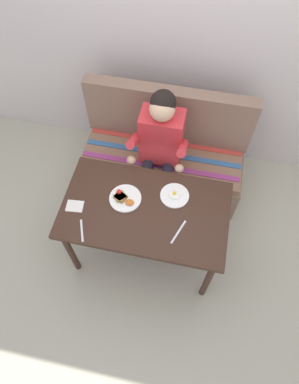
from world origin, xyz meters
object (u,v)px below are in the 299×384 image
(table, at_px, (145,214))
(knife, at_px, (178,232))
(plate_breakfast, at_px, (124,198))
(plate_eggs, at_px, (175,196))
(napkin, at_px, (75,206))
(person, at_px, (160,145))
(couch, at_px, (163,159))
(fork, at_px, (82,231))

(table, relative_size, knife, 6.00)
(plate_breakfast, height_order, plate_eggs, plate_breakfast)
(napkin, bearing_deg, person, 54.08)
(table, xyz_separation_m, plate_breakfast, (-0.16, 0.05, 0.10))
(couch, xyz_separation_m, napkin, (-0.50, -0.85, 0.40))
(plate_breakfast, height_order, knife, plate_breakfast)
(person, height_order, knife, person)
(plate_breakfast, relative_size, fork, 1.38)
(person, xyz_separation_m, napkin, (-0.49, -0.67, -0.01))
(plate_breakfast, height_order, napkin, plate_breakfast)
(plate_eggs, bearing_deg, knife, -74.78)
(knife, bearing_deg, couch, 126.69)
(plate_eggs, distance_m, knife, 0.29)
(plate_eggs, relative_size, knife, 1.06)
(plate_eggs, height_order, knife, plate_eggs)
(fork, bearing_deg, plate_breakfast, 32.08)
(plate_eggs, xyz_separation_m, fork, (-0.58, -0.41, -0.01))
(person, xyz_separation_m, fork, (-0.38, -0.85, -0.01))
(napkin, bearing_deg, plate_eggs, 18.69)
(plate_eggs, distance_m, fork, 0.71)
(table, bearing_deg, napkin, -170.30)
(napkin, bearing_deg, plate_breakfast, 21.83)
(fork, bearing_deg, knife, -10.65)
(knife, bearing_deg, fork, -148.56)
(couch, distance_m, plate_eggs, 0.76)
(table, bearing_deg, knife, -26.45)
(plate_breakfast, distance_m, napkin, 0.36)
(napkin, relative_size, knife, 0.61)
(couch, xyz_separation_m, fork, (-0.39, -1.02, 0.40))
(table, xyz_separation_m, couch, (0.00, 0.76, -0.32))
(person, xyz_separation_m, knife, (0.27, -0.72, -0.01))
(person, bearing_deg, couch, 86.90)
(fork, bearing_deg, person, 44.11)
(couch, height_order, fork, couch)
(table, xyz_separation_m, plate_eggs, (0.19, 0.15, 0.09))
(plate_breakfast, bearing_deg, person, 73.98)
(table, xyz_separation_m, fork, (-0.39, -0.26, 0.08))
(person, height_order, plate_eggs, person)
(table, bearing_deg, couch, 90.00)
(table, bearing_deg, plate_eggs, 38.05)
(couch, bearing_deg, plate_breakfast, -102.97)
(fork, bearing_deg, couch, 47.40)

